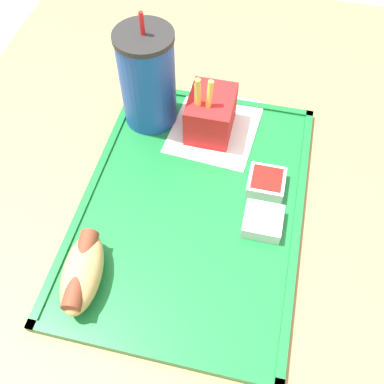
% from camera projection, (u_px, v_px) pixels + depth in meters
% --- Properties ---
extents(ground_plane, '(8.00, 8.00, 0.00)m').
position_uv_depth(ground_plane, '(185.00, 363.00, 1.27)').
color(ground_plane, '#ADA393').
extents(dining_table, '(1.30, 0.88, 0.75)m').
position_uv_depth(dining_table, '(182.00, 319.00, 0.97)').
color(dining_table, '#B27F51').
rests_on(dining_table, ground_plane).
extents(food_tray, '(0.46, 0.33, 0.01)m').
position_uv_depth(food_tray, '(192.00, 205.00, 0.68)').
color(food_tray, '#197233').
rests_on(food_tray, dining_table).
extents(paper_napkin, '(0.17, 0.15, 0.00)m').
position_uv_depth(paper_napkin, '(215.00, 127.00, 0.76)').
color(paper_napkin, white).
rests_on(paper_napkin, food_tray).
extents(soda_cup, '(0.09, 0.09, 0.20)m').
position_uv_depth(soda_cup, '(148.00, 79.00, 0.71)').
color(soda_cup, '#194CA5').
rests_on(soda_cup, food_tray).
extents(hot_dog_far, '(0.12, 0.07, 0.05)m').
position_uv_depth(hot_dog_far, '(82.00, 272.00, 0.58)').
color(hot_dog_far, tan).
rests_on(hot_dog_far, food_tray).
extents(fries_carton, '(0.09, 0.07, 0.12)m').
position_uv_depth(fries_carton, '(210.00, 114.00, 0.73)').
color(fries_carton, red).
rests_on(fries_carton, food_tray).
extents(sauce_cup_mayo, '(0.06, 0.06, 0.02)m').
position_uv_depth(sauce_cup_mayo, '(263.00, 221.00, 0.64)').
color(sauce_cup_mayo, silver).
rests_on(sauce_cup_mayo, food_tray).
extents(sauce_cup_ketchup, '(0.06, 0.06, 0.02)m').
position_uv_depth(sauce_cup_ketchup, '(266.00, 182.00, 0.68)').
color(sauce_cup_ketchup, silver).
rests_on(sauce_cup_ketchup, food_tray).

